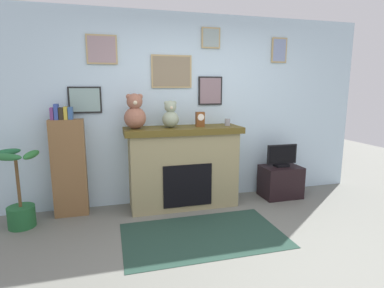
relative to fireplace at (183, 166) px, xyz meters
name	(u,v)px	position (x,y,z in m)	size (l,w,h in m)	color
ground_plane	(252,272)	(0.22, -1.69, -0.55)	(12.00, 12.00, 0.00)	slate
back_wall	(192,109)	(0.21, 0.31, 0.75)	(5.20, 0.15, 2.60)	silver
fireplace	(183,166)	(0.00, 0.00, 0.00)	(1.55, 0.56, 1.09)	#8E845C
bookshelf	(69,165)	(-1.46, 0.05, 0.10)	(0.41, 0.16, 1.42)	brown
potted_plant	(20,200)	(-1.99, -0.17, -0.22)	(0.57, 0.56, 0.91)	#1E592D
tv_stand	(280,182)	(1.48, -0.05, -0.32)	(0.57, 0.40, 0.47)	black
television	(282,156)	(1.48, -0.05, 0.06)	(0.47, 0.14, 0.33)	black
area_rug	(203,235)	(0.00, -0.93, -0.55)	(1.76, 1.05, 0.01)	#1F382E
candle_jar	(227,122)	(0.62, -0.02, 0.59)	(0.07, 0.07, 0.09)	gray
mantel_clock	(200,119)	(0.23, -0.02, 0.64)	(0.11, 0.08, 0.20)	brown
teddy_bear_tan	(135,113)	(-0.62, -0.02, 0.74)	(0.28, 0.28, 0.44)	#925D48
teddy_bear_cream	(170,116)	(-0.17, -0.02, 0.70)	(0.22, 0.22, 0.35)	#919F86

